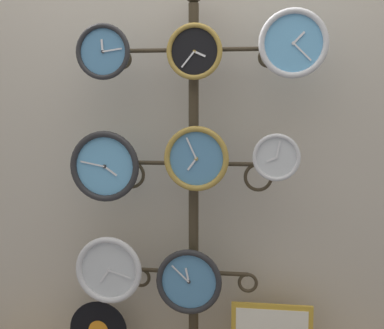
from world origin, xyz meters
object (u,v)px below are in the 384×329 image
Objects in this scene: clock_middle_center at (196,159)px; clock_bottom_left at (109,270)px; clock_middle_left at (105,166)px; clock_top_right at (293,43)px; display_stand at (194,227)px; clock_top_center at (194,52)px; clock_top_left at (103,52)px; clock_middle_right at (276,157)px; clock_bottom_center at (189,281)px.

clock_middle_center is 0.92× the size of clock_bottom_left.
clock_bottom_left is at bearing -42.49° from clock_middle_left.
clock_top_right is 0.93× the size of clock_bottom_left.
display_stand is 7.37× the size of clock_top_center.
clock_top_left reaches higher than clock_top_center.
clock_middle_right is (0.78, -0.00, -0.46)m from clock_top_left.
clock_middle_right is at bearing 0.16° from clock_bottom_left.
clock_bottom_center is at bearing 147.77° from clock_middle_center.
display_stand is at bearing 12.51° from clock_middle_left.
clock_top_center is 0.66m from clock_middle_left.
clock_top_center is at bearing 2.48° from clock_top_left.
clock_top_center is (0.41, 0.02, -0.00)m from clock_top_left.
clock_middle_left is at bearing -167.49° from display_stand.
clock_middle_right is (0.78, -0.01, 0.05)m from clock_middle_left.
clock_middle_left is (-0.40, -0.09, 0.29)m from display_stand.
display_stand reaches higher than clock_top_left.
clock_middle_center is at bearing 179.73° from clock_top_right.
clock_middle_left is 0.78m from clock_middle_right.
clock_middle_left is at bearing -178.94° from clock_bottom_center.
display_stand is at bearing 83.54° from clock_bottom_center.
clock_bottom_center is (-0.04, 0.02, -0.57)m from clock_middle_center.
clock_top_center is 0.81× the size of clock_bottom_center.
clock_bottom_center is (-0.02, -0.00, -1.04)m from clock_top_center.
clock_middle_left is at bearing -178.87° from clock_top_center.
clock_middle_left reaches higher than clock_middle_right.
clock_top_left is 1.00m from clock_bottom_left.
clock_bottom_left is (0.02, -0.01, -0.49)m from clock_middle_left.
display_stand reaches higher than clock_bottom_left.
clock_top_center is 0.59m from clock_middle_right.
clock_middle_left is 1.07× the size of clock_bottom_center.
clock_middle_right is at bearing 174.81° from clock_top_right.
clock_top_right reaches higher than clock_bottom_left.
clock_top_right reaches higher than clock_middle_center.
clock_top_center is 0.85× the size of clock_middle_center.
clock_bottom_center is at bearing 3.36° from clock_bottom_left.
display_stand is 5.77× the size of clock_bottom_left.
clock_top_right is at bearing -0.27° from clock_middle_center.
display_stand is 6.21× the size of clock_top_right.
clock_bottom_left reaches higher than clock_bottom_center.
clock_top_right is at bearing -5.19° from clock_middle_right.
clock_bottom_left is at bearing -179.84° from clock_middle_right.
display_stand is 0.44m from clock_bottom_left.
clock_bottom_left is (-0.40, -0.02, -1.00)m from clock_top_center.
clock_top_right is (0.43, -0.03, 0.02)m from clock_top_center.
clock_top_left is 0.86× the size of clock_middle_center.
clock_middle_center is at bearing -179.39° from clock_middle_right.
clock_bottom_left is (-0.83, 0.00, -1.02)m from clock_top_right.
clock_middle_left is at bearing 137.51° from clock_bottom_left.
clock_top_center is at bearing 176.43° from clock_top_right.
clock_top_right is at bearing -3.57° from clock_top_center.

